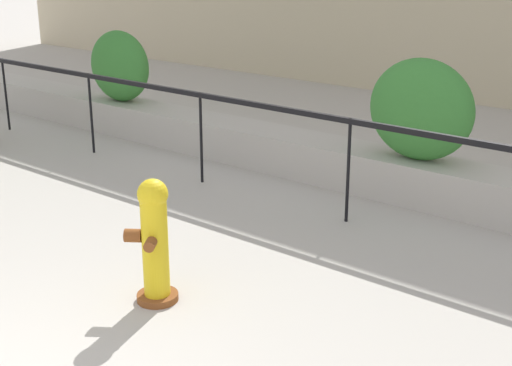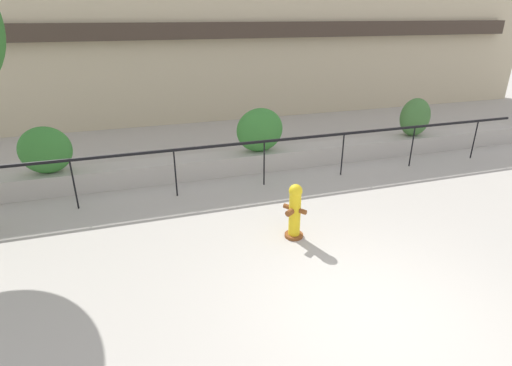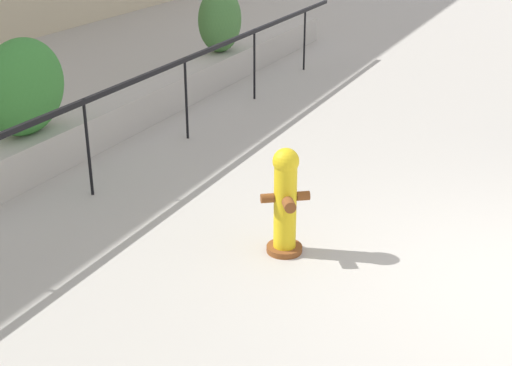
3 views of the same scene
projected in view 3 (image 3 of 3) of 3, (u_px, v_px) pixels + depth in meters
name	position (u px, v px, depth m)	size (l,w,h in m)	color
planter_wall_low	(17.00, 159.00, 8.60)	(18.00, 0.70, 0.50)	#B7B2A8
fence_railing_segment	(84.00, 111.00, 7.86)	(15.00, 0.05, 1.15)	black
hedge_bush_1	(23.00, 87.00, 8.48)	(1.27, 0.63, 1.17)	#387F33
hedge_bush_2	(220.00, 20.00, 12.54)	(0.95, 0.70, 1.13)	#427538
fire_hydrant	(285.00, 201.00, 6.79)	(0.49, 0.49, 1.08)	brown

